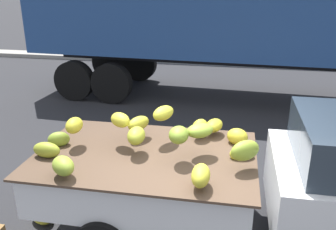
# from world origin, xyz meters

# --- Properties ---
(curb_strip) EXTENTS (80.00, 0.80, 0.16)m
(curb_strip) POSITION_xyz_m (0.00, 10.38, 0.08)
(curb_strip) COLOR gray
(curb_strip) RESTS_ON ground
(pickup_truck) EXTENTS (4.83, 1.91, 1.70)m
(pickup_truck) POSITION_xyz_m (1.18, 0.19, 0.89)
(pickup_truck) COLOR white
(pickup_truck) RESTS_ON ground
(semi_trailer) EXTENTS (12.10, 3.10, 3.95)m
(semi_trailer) POSITION_xyz_m (0.65, 6.10, 2.54)
(semi_trailer) COLOR navy
(semi_trailer) RESTS_ON ground
(fallen_banana_bunch_near_tailgate) EXTENTS (0.46, 0.42, 0.20)m
(fallen_banana_bunch_near_tailgate) POSITION_xyz_m (-2.13, -0.05, 0.10)
(fallen_banana_bunch_near_tailgate) COLOR gold
(fallen_banana_bunch_near_tailgate) RESTS_ON ground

